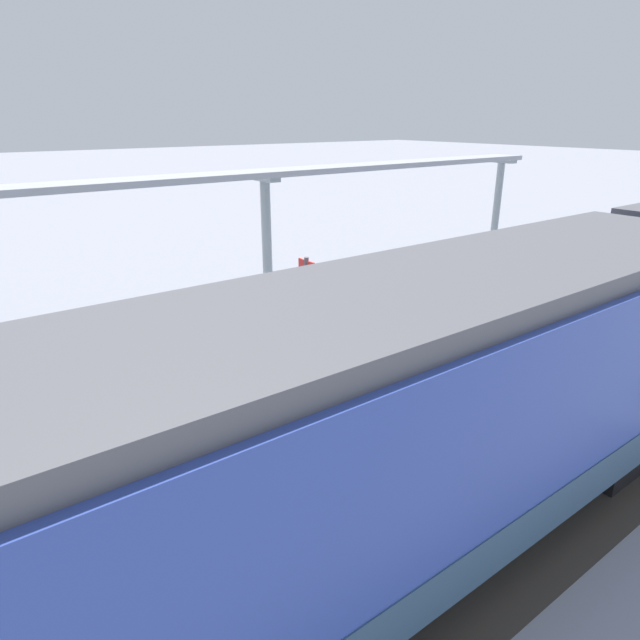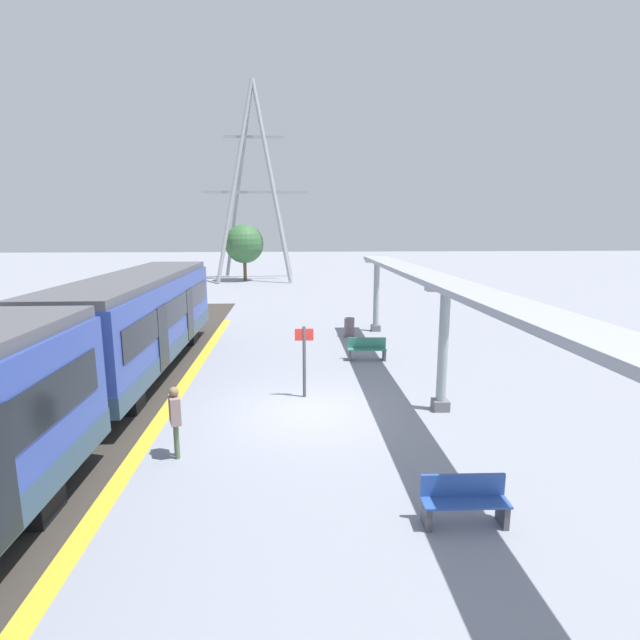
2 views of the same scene
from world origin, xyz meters
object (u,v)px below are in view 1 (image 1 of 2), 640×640
passenger_waiting_near_edge (522,310)px  canopy_pillar_nearest (497,205)px  train_far_carriage (377,434)px  platform_info_sign (307,295)px  bench_near_end (423,265)px  canopy_pillar_second (267,239)px  bench_mid_platform (92,339)px

passenger_waiting_near_edge → canopy_pillar_nearest: bearing=-50.4°
train_far_carriage → platform_info_sign: size_ratio=5.70×
bench_near_end → passenger_waiting_near_edge: 6.28m
canopy_pillar_nearest → canopy_pillar_second: 10.65m
canopy_pillar_nearest → platform_info_sign: bearing=107.7°
canopy_pillar_second → platform_info_sign: (-3.82, 1.32, -0.46)m
train_far_carriage → platform_info_sign: train_far_carriage is taller
bench_near_end → bench_mid_platform: same height
canopy_pillar_nearest → platform_info_sign: size_ratio=1.60×
canopy_pillar_second → bench_near_end: bearing=-103.1°
canopy_pillar_second → passenger_waiting_near_edge: bearing=-160.3°
canopy_pillar_second → passenger_waiting_near_edge: canopy_pillar_second is taller
bench_mid_platform → passenger_waiting_near_edge: passenger_waiting_near_edge is taller
bench_near_end → canopy_pillar_second: bearing=76.9°
train_far_carriage → canopy_pillar_second: canopy_pillar_second is taller
train_far_carriage → platform_info_sign: bearing=-28.8°
canopy_pillar_nearest → platform_info_sign: 12.57m
canopy_pillar_nearest → bench_mid_platform: canopy_pillar_nearest is taller
train_far_carriage → canopy_pillar_nearest: canopy_pillar_nearest is taller
canopy_pillar_second → bench_near_end: 5.56m
platform_info_sign → passenger_waiting_near_edge: 4.81m
canopy_pillar_nearest → bench_near_end: size_ratio=2.33×
train_far_carriage → passenger_waiting_near_edge: size_ratio=7.57×
canopy_pillar_nearest → passenger_waiting_near_edge: 10.69m
bench_near_end → train_far_carriage: bearing=130.6°
canopy_pillar_nearest → passenger_waiting_near_edge: canopy_pillar_nearest is taller
canopy_pillar_second → bench_near_end: (-1.22, -5.26, -1.35)m
platform_info_sign → passenger_waiting_near_edge: (-2.99, -3.76, -0.29)m
train_far_carriage → platform_info_sign: 6.56m
bench_mid_platform → passenger_waiting_near_edge: 9.60m
canopy_pillar_nearest → platform_info_sign: canopy_pillar_nearest is taller
canopy_pillar_nearest → bench_near_end: bearing=102.8°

